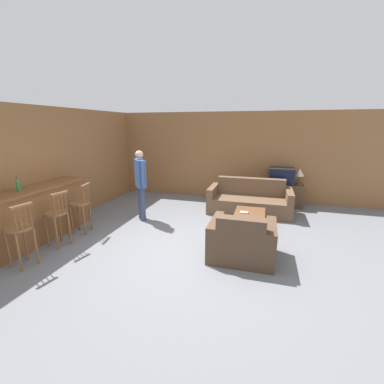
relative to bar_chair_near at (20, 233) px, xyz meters
name	(u,v)px	position (x,y,z in m)	size (l,w,h in m)	color
ground_plane	(186,250)	(2.35, 1.21, -0.56)	(24.00, 24.00, 0.00)	slate
wall_back	(222,156)	(2.35, 4.95, 0.74)	(9.40, 0.08, 2.60)	olive
wall_left	(80,162)	(-0.88, 2.58, 0.74)	(0.08, 8.74, 2.60)	olive
bar_counter	(32,216)	(-0.55, 0.73, -0.03)	(0.55, 2.55, 1.06)	brown
bar_chair_near	(20,233)	(0.00, 0.00, 0.00)	(0.45, 0.45, 1.05)	brown
bar_chair_mid	(57,217)	(0.00, 0.75, 0.00)	(0.45, 0.45, 1.05)	brown
bar_chair_far	(81,207)	(0.00, 1.40, 0.00)	(0.45, 0.45, 1.05)	brown
couch_far	(249,201)	(3.29, 3.71, -0.27)	(2.07, 0.95, 0.85)	brown
armchair_near	(242,242)	(3.33, 1.21, -0.27)	(1.08, 0.90, 0.83)	#4C3828
coffee_table	(250,215)	(3.37, 2.49, -0.23)	(0.63, 0.86, 0.40)	brown
tv_unit	(279,194)	(4.07, 4.58, -0.25)	(1.22, 0.54, 0.62)	#513823
tv	(281,176)	(4.07, 4.57, 0.28)	(0.68, 0.47, 0.45)	black
bottle	(18,185)	(-0.56, 0.56, 0.62)	(0.07, 0.07, 0.26)	#2D7F3D
book_on_table	(244,212)	(3.26, 2.42, -0.15)	(0.18, 0.13, 0.03)	#B7AD99
table_lamp	(300,173)	(4.54, 4.58, 0.39)	(0.24, 0.24, 0.45)	brown
person_by_window	(141,182)	(0.85, 2.45, 0.37)	(0.42, 0.48, 1.65)	#384260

